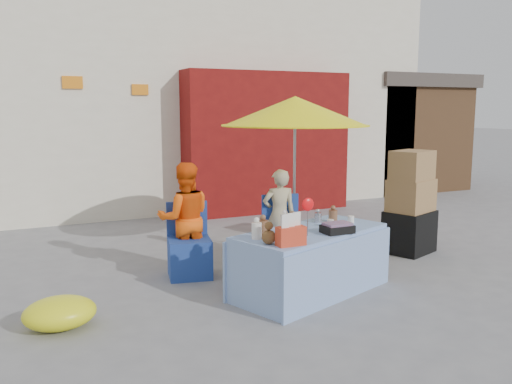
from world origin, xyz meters
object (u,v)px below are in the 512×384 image
umbrella (295,112)px  box_stack (410,206)px  vendor_orange (185,219)px  chair_left (189,255)px  chair_right (284,243)px  vendor_beige (279,215)px  market_table (310,261)px

umbrella → box_stack: umbrella is taller
vendor_orange → box_stack: box_stack is taller
chair_left → box_stack: box_stack is taller
vendor_orange → umbrella: size_ratio=0.63×
chair_right → vendor_orange: size_ratio=0.64×
vendor_beige → umbrella: (0.30, 0.15, 1.30)m
chair_right → box_stack: bearing=3.6°
market_table → box_stack: size_ratio=1.39×
chair_left → box_stack: 3.07m
vendor_orange → box_stack: bearing=-175.4°
market_table → vendor_beige: (0.27, 1.22, 0.24)m
box_stack → market_table: bearing=-158.2°
chair_left → umbrella: umbrella is taller
chair_right → vendor_beige: (-0.00, 0.13, 0.34)m
chair_left → chair_right: 1.25m
vendor_beige → chair_right: bearing=103.4°
chair_right → vendor_beige: size_ratio=0.72×
vendor_beige → box_stack: bearing=179.4°
market_table → chair_right: (0.27, 1.08, -0.09)m
market_table → vendor_orange: 1.59m
market_table → chair_left: 1.46m
chair_right → vendor_beige: 0.36m
market_table → vendor_orange: size_ratio=1.46×
umbrella → chair_right: bearing=-136.2°
market_table → chair_left: bearing=112.4°
chair_left → vendor_orange: vendor_orange is taller
market_table → chair_left: size_ratio=2.27×
umbrella → box_stack: size_ratio=1.51×
market_table → vendor_beige: 1.27m
vendor_beige → chair_left: bearing=18.2°
chair_left → market_table: bearing=-35.9°
market_table → box_stack: (2.05, 0.82, 0.29)m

